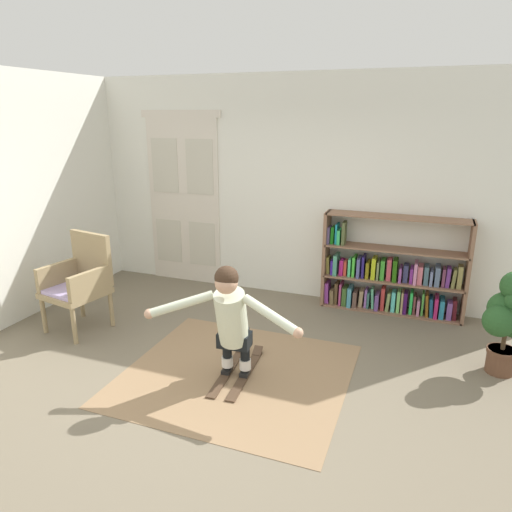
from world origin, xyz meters
The scene contains 9 objects.
ground_plane centered at (0.00, 0.00, 0.00)m, with size 7.20×7.20×0.00m, color #6F6451.
back_wall centered at (0.00, 2.60, 1.45)m, with size 6.00×0.10×2.90m, color silver.
double_door centered at (-1.76, 2.54, 1.23)m, with size 1.22×0.05×2.45m.
rug centered at (-0.03, 0.33, 0.00)m, with size 2.10×1.95×0.01m, color #8F7050.
bookshelf centered at (1.17, 2.39, 0.47)m, with size 1.73×0.30×1.23m.
wicker_chair centered at (-2.11, 0.68, 0.58)m, with size 0.70×0.70×1.10m.
potted_plant centered at (2.35, 1.26, 0.59)m, with size 0.46×0.48×1.02m.
skis_pair centered at (-0.03, 0.36, 0.02)m, with size 0.34×0.96×0.07m.
person_skier centered at (-0.02, 0.20, 0.67)m, with size 1.42×0.60×1.09m.
Camera 1 is at (1.52, -3.30, 2.40)m, focal length 32.64 mm.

